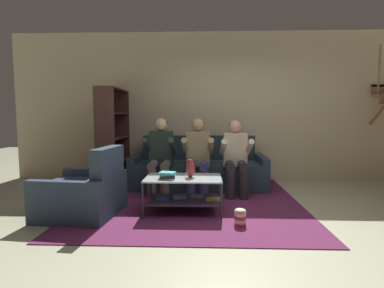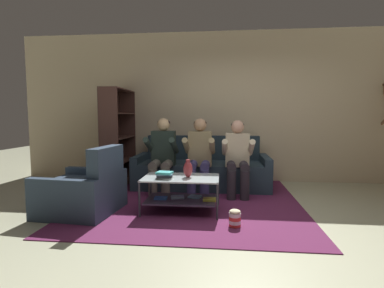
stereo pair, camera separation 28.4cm
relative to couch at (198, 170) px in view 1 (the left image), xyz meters
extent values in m
plane|color=#BABC9A|center=(0.50, -1.80, -0.30)|extent=(16.80, 16.80, 0.00)
cube|color=beige|center=(0.50, 0.66, 1.15)|extent=(8.40, 0.12, 2.90)
cylinder|color=#AC7855|center=(3.32, 0.40, 1.83)|extent=(0.04, 0.04, 0.90)
cube|color=#283947|center=(0.00, -0.05, -0.07)|extent=(2.10, 0.92, 0.46)
cube|color=#22303C|center=(0.00, 0.32, 0.38)|extent=(2.10, 0.18, 0.45)
cube|color=#283947|center=(-1.11, -0.05, -0.01)|extent=(0.13, 0.92, 0.58)
cube|color=#283947|center=(1.11, -0.05, -0.01)|extent=(0.13, 0.92, 0.58)
cylinder|color=#5E584F|center=(-0.71, -0.82, -0.07)|extent=(0.14, 0.14, 0.46)
cylinder|color=#5E584F|center=(-0.51, -0.82, -0.07)|extent=(0.14, 0.14, 0.46)
cylinder|color=#5E584F|center=(-0.71, -0.64, 0.20)|extent=(0.14, 0.42, 0.14)
cylinder|color=#5E584F|center=(-0.51, -0.64, 0.20)|extent=(0.14, 0.42, 0.14)
cube|color=#23302B|center=(-0.61, -0.43, 0.44)|extent=(0.38, 0.22, 0.57)
cylinder|color=#23302B|center=(-0.81, -0.61, 0.50)|extent=(0.09, 0.49, 0.31)
cylinder|color=#23302B|center=(-0.40, -0.61, 0.50)|extent=(0.09, 0.49, 0.31)
sphere|color=tan|center=(-0.61, -0.43, 0.84)|extent=(0.21, 0.21, 0.21)
ellipsoid|color=black|center=(-0.61, -0.41, 0.86)|extent=(0.21, 0.21, 0.13)
cylinder|color=#3B3769|center=(-0.10, -0.82, -0.07)|extent=(0.14, 0.14, 0.46)
cylinder|color=#3B3769|center=(0.10, -0.82, -0.07)|extent=(0.14, 0.14, 0.46)
cylinder|color=#3B3769|center=(-0.10, -0.64, 0.20)|extent=(0.14, 0.42, 0.14)
cylinder|color=#3B3769|center=(0.10, -0.64, 0.20)|extent=(0.14, 0.42, 0.14)
cube|color=#93815C|center=(0.00, -0.43, 0.44)|extent=(0.38, 0.22, 0.57)
cylinder|color=#93815C|center=(-0.20, -0.61, 0.50)|extent=(0.09, 0.49, 0.31)
cylinder|color=#93815C|center=(0.20, -0.61, 0.50)|extent=(0.09, 0.49, 0.31)
sphere|color=tan|center=(0.00, -0.43, 0.83)|extent=(0.21, 0.21, 0.21)
ellipsoid|color=black|center=(0.00, -0.41, 0.86)|extent=(0.21, 0.21, 0.13)
cylinder|color=#2B262E|center=(0.51, -0.82, -0.07)|extent=(0.14, 0.14, 0.46)
cylinder|color=#2B262E|center=(0.71, -0.82, -0.07)|extent=(0.14, 0.14, 0.46)
cylinder|color=#2B262E|center=(0.51, -0.64, 0.20)|extent=(0.14, 0.42, 0.14)
cylinder|color=#2B262E|center=(0.71, -0.64, 0.20)|extent=(0.14, 0.42, 0.14)
cube|color=beige|center=(0.61, -0.43, 0.43)|extent=(0.38, 0.22, 0.54)
cylinder|color=beige|center=(0.40, -0.61, 0.48)|extent=(0.09, 0.49, 0.31)
cylinder|color=beige|center=(0.81, -0.61, 0.48)|extent=(0.09, 0.49, 0.31)
sphere|color=tan|center=(0.61, -0.43, 0.80)|extent=(0.21, 0.21, 0.21)
ellipsoid|color=black|center=(0.61, -0.41, 0.83)|extent=(0.21, 0.21, 0.13)
cube|color=silver|center=(-0.17, -1.45, 0.16)|extent=(1.00, 0.62, 0.02)
cube|color=#3C3147|center=(-0.17, -1.45, -0.14)|extent=(0.92, 0.57, 0.02)
cylinder|color=#2E3237|center=(-0.66, -1.74, -0.07)|extent=(0.03, 0.03, 0.47)
cylinder|color=#2E3237|center=(0.31, -1.74, -0.07)|extent=(0.03, 0.03, 0.47)
cylinder|color=#2E3237|center=(-0.66, -1.15, -0.07)|extent=(0.03, 0.03, 0.47)
cylinder|color=#2E3237|center=(0.31, -1.15, -0.07)|extent=(0.03, 0.03, 0.47)
cube|color=#315FB6|center=(-0.44, -1.49, -0.11)|extent=(0.17, 0.11, 0.03)
cube|color=#768FAE|center=(-0.23, -1.42, -0.11)|extent=(0.19, 0.15, 0.03)
cube|color=#689CB6|center=(0.00, -1.36, -0.12)|extent=(0.19, 0.17, 0.02)
cube|color=gold|center=(0.22, -1.50, -0.11)|extent=(0.20, 0.11, 0.03)
cube|color=#5F2248|center=(-0.09, -0.85, -0.29)|extent=(3.15, 3.39, 0.01)
cube|color=#764967|center=(-0.09, -0.85, -0.29)|extent=(1.73, 1.87, 0.00)
ellipsoid|color=maroon|center=(-0.08, -1.45, 0.28)|extent=(0.12, 0.12, 0.21)
cylinder|color=maroon|center=(-0.08, -1.45, 0.38)|extent=(0.05, 0.05, 0.05)
cube|color=silver|center=(-0.37, -1.56, 0.18)|extent=(0.22, 0.17, 0.02)
cube|color=#21232A|center=(-0.37, -1.55, 0.20)|extent=(0.20, 0.18, 0.03)
cube|color=#6B95B6|center=(-0.37, -1.56, 0.22)|extent=(0.21, 0.15, 0.02)
cube|color=teal|center=(-0.37, -1.56, 0.25)|extent=(0.22, 0.19, 0.03)
cube|color=#462A25|center=(-1.53, -0.51, 0.58)|extent=(0.33, 0.03, 1.76)
cube|color=#462A25|center=(-1.56, 0.58, 0.58)|extent=(0.33, 0.03, 1.76)
cube|color=#462A25|center=(-1.70, 0.04, 0.58)|extent=(0.05, 1.11, 1.76)
cube|color=#462A25|center=(-1.55, 0.04, -0.29)|extent=(0.36, 1.08, 0.02)
cube|color=#462A25|center=(-1.55, 0.04, 0.14)|extent=(0.36, 1.08, 0.02)
cube|color=#462A25|center=(-1.55, 0.04, 0.58)|extent=(0.36, 1.08, 0.02)
cube|color=#462A25|center=(-1.55, 0.04, 1.02)|extent=(0.36, 1.08, 0.02)
cube|color=#462A25|center=(-1.55, 0.04, 1.45)|extent=(0.36, 1.08, 0.02)
cube|color=#2A824B|center=(-1.53, -0.46, -0.16)|extent=(0.28, 0.06, 0.24)
cube|color=red|center=(-1.53, -0.40, -0.09)|extent=(0.28, 0.05, 0.37)
cube|color=orange|center=(-1.51, -0.34, -0.15)|extent=(0.23, 0.06, 0.26)
cube|color=teal|center=(-1.52, -0.28, -0.11)|extent=(0.25, 0.05, 0.33)
cube|color=orange|center=(-1.52, -0.23, -0.14)|extent=(0.25, 0.04, 0.29)
cube|color=teal|center=(-1.54, -0.18, -0.12)|extent=(0.29, 0.05, 0.32)
cube|color=#2E3D50|center=(-1.49, -1.62, -0.08)|extent=(0.97, 0.77, 0.43)
cube|color=#2E3D50|center=(-1.11, -1.66, 0.36)|extent=(0.23, 0.70, 0.46)
cube|color=#2E3D50|center=(-1.45, -1.22, -0.03)|extent=(0.92, 0.20, 0.53)
cube|color=#2E3D50|center=(-1.53, -2.02, -0.03)|extent=(0.92, 0.20, 0.53)
cylinder|color=red|center=(0.52, -1.95, -0.28)|extent=(0.14, 0.14, 0.04)
cylinder|color=white|center=(0.52, -1.95, -0.24)|extent=(0.14, 0.14, 0.04)
cylinder|color=red|center=(0.52, -1.95, -0.19)|extent=(0.14, 0.14, 0.04)
cylinder|color=white|center=(0.52, -1.95, -0.15)|extent=(0.14, 0.14, 0.04)
ellipsoid|color=beige|center=(0.52, -1.95, -0.11)|extent=(0.13, 0.13, 0.05)
camera|label=1|loc=(0.09, -5.34, 0.98)|focal=28.00mm
camera|label=2|loc=(0.37, -5.32, 0.98)|focal=28.00mm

